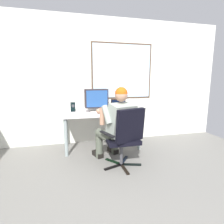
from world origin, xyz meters
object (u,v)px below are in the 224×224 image
desk_speaker (73,107)px  laptop (119,107)px  desk (101,116)px  office_chair (125,135)px  person_seated (117,124)px  crt_monitor (96,99)px  wine_glass (79,108)px

desk_speaker → laptop: bearing=-4.1°
desk → laptop: bearing=11.0°
office_chair → person_seated: bearing=107.4°
office_chair → desk_speaker: (-0.72, 1.06, 0.28)m
crt_monitor → laptop: crt_monitor is taller
crt_monitor → laptop: size_ratio=1.40×
person_seated → wine_glass: bearing=137.2°
person_seated → desk_speaker: person_seated is taller
person_seated → laptop: 0.82m
desk → person_seated: 0.70m
laptop → desk_speaker: 0.90m
office_chair → crt_monitor: size_ratio=2.12×
office_chair → person_seated: (-0.07, 0.23, 0.11)m
wine_glass → crt_monitor: bearing=28.5°
person_seated → desk_speaker: bearing=127.9°
office_chair → laptop: 1.04m
person_seated → desk_speaker: 1.06m
office_chair → laptop: size_ratio=2.96×
person_seated → desk_speaker: (-0.64, 0.83, 0.17)m
crt_monitor → desk_speaker: bearing=163.5°
desk → laptop: 0.41m
crt_monitor → desk_speaker: crt_monitor is taller
desk_speaker → person_seated: bearing=-52.1°
desk → wine_glass: (-0.44, -0.18, 0.19)m
desk → person_seated: size_ratio=1.23×
desk → laptop: size_ratio=4.79×
laptop → desk_speaker: bearing=175.9°
desk → person_seated: (0.12, -0.69, 0.00)m
desk → desk_speaker: size_ratio=8.54×
office_chair → crt_monitor: 1.07m
person_seated → laptop: person_seated is taller
wine_glass → desk_speaker: bearing=106.0°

